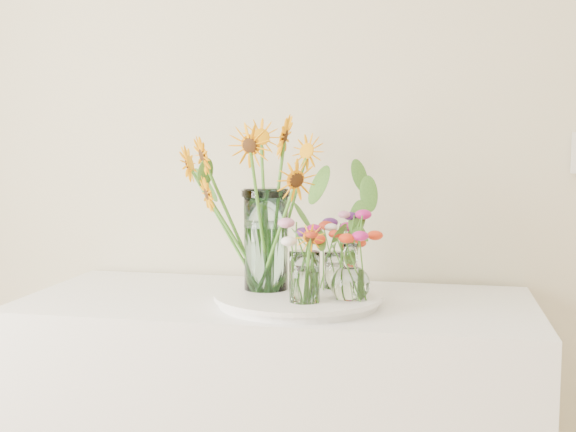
# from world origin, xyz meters

# --- Properties ---
(tray) EXTENTS (0.43, 0.43, 0.02)m
(tray) POSITION_xyz_m (-0.21, 1.87, 0.91)
(tray) COLOR white
(tray) RESTS_ON counter
(mason_jar) EXTENTS (0.15, 0.15, 0.28)m
(mason_jar) POSITION_xyz_m (-0.31, 1.91, 1.07)
(mason_jar) COLOR silver
(mason_jar) RESTS_ON tray
(sunflower_bouquet) EXTENTS (0.84, 0.84, 0.50)m
(sunflower_bouquet) POSITION_xyz_m (-0.31, 1.91, 1.18)
(sunflower_bouquet) COLOR #FF9E05
(sunflower_bouquet) RESTS_ON tray
(small_vase_a) EXTENTS (0.08, 0.08, 0.13)m
(small_vase_a) POSITION_xyz_m (-0.18, 1.78, 0.99)
(small_vase_a) COLOR white
(small_vase_a) RESTS_ON tray
(wildflower_posy_a) EXTENTS (0.17, 0.17, 0.22)m
(wildflower_posy_a) POSITION_xyz_m (-0.18, 1.78, 1.04)
(wildflower_posy_a) COLOR red
(wildflower_posy_a) RESTS_ON tray
(small_vase_b) EXTENTS (0.13, 0.13, 0.15)m
(small_vase_b) POSITION_xyz_m (-0.07, 1.83, 1.00)
(small_vase_b) COLOR white
(small_vase_b) RESTS_ON tray
(wildflower_posy_b) EXTENTS (0.20, 0.20, 0.24)m
(wildflower_posy_b) POSITION_xyz_m (-0.07, 1.83, 1.04)
(wildflower_posy_b) COLOR red
(wildflower_posy_b) RESTS_ON tray
(small_vase_c) EXTENTS (0.07, 0.07, 0.11)m
(small_vase_c) POSITION_xyz_m (-0.13, 1.96, 0.98)
(small_vase_c) COLOR white
(small_vase_c) RESTS_ON tray
(wildflower_posy_c) EXTENTS (0.19, 0.19, 0.20)m
(wildflower_posy_c) POSITION_xyz_m (-0.13, 1.96, 1.02)
(wildflower_posy_c) COLOR red
(wildflower_posy_c) RESTS_ON tray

